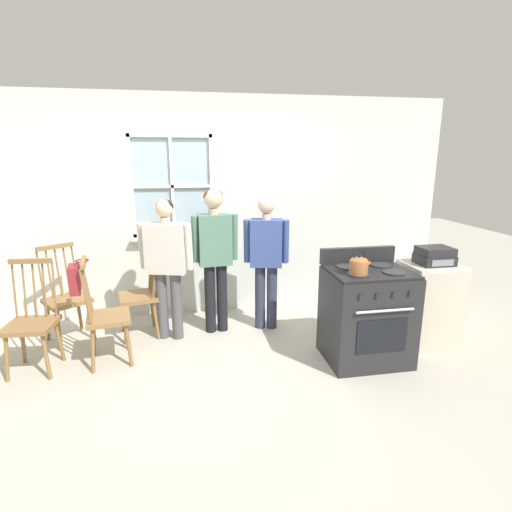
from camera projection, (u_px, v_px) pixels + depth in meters
The scene contains 15 objects.
ground_plane at pixel (208, 362), 3.95m from camera, with size 16.00×16.00×0.00m, color #B2AD9E.
wall_back at pixel (199, 209), 4.96m from camera, with size 6.40×0.16×2.70m.
chair_by_window at pixel (106, 317), 3.86m from camera, with size 0.47×0.48×1.06m.
chair_near_wall at pixel (66, 299), 4.34m from camera, with size 0.57×0.57×1.06m.
chair_center_cluster at pixel (140, 296), 4.45m from camera, with size 0.48×0.49×1.06m.
chair_near_stove at pixel (32, 324), 3.71m from camera, with size 0.45×0.44×1.06m.
person_elderly_left at pixel (167, 257), 4.27m from camera, with size 0.59×0.32×1.54m.
person_teen_center at pixel (215, 247), 4.42m from camera, with size 0.52×0.24×1.64m.
person_adult_right at pixel (266, 252), 4.53m from camera, with size 0.52×0.29×1.54m.
stove at pixel (366, 314), 3.91m from camera, with size 0.79×0.68×1.08m.
kettle at pixel (359, 265), 3.62m from camera, with size 0.21×0.17×0.25m.
potted_plant at pixel (165, 232), 4.87m from camera, with size 0.11×0.11×0.24m.
handbag at pixel (75, 279), 3.68m from camera, with size 0.21×0.23×0.31m.
side_counter at pixel (428, 304), 4.24m from camera, with size 0.55×0.50×0.90m.
stereo at pixel (435, 256), 4.08m from camera, with size 0.34×0.29×0.18m.
Camera 1 is at (-0.17, -3.60, 1.99)m, focal length 28.00 mm.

